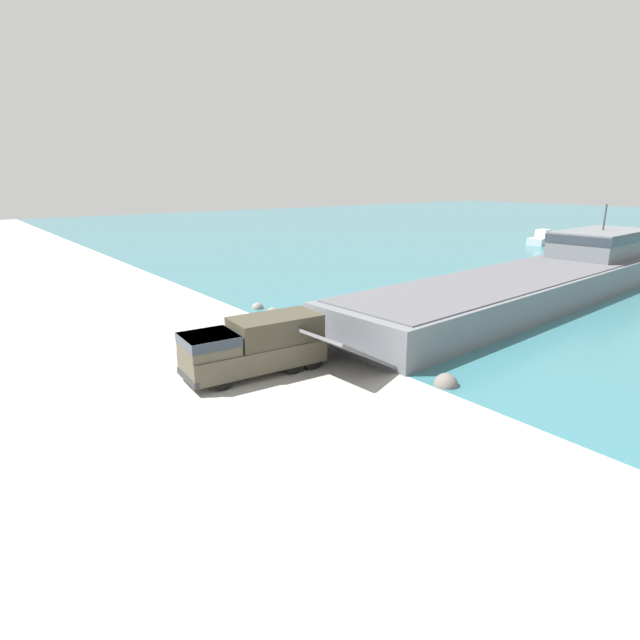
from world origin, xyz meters
TOP-DOWN VIEW (x-y plane):
  - ground_plane at (0.00, 0.00)m, footprint 240.00×240.00m
  - landing_craft at (2.21, 29.36)m, footprint 9.84×43.10m
  - military_truck at (2.30, 1.75)m, footprint 3.11×7.25m
  - soldier_on_ramp at (-0.84, 0.79)m, footprint 0.35×0.49m
  - moored_boat_a at (-7.58, 72.71)m, footprint 5.72×4.22m
  - moored_boat_b at (-16.19, 63.03)m, footprint 3.15×7.41m
  - mooring_bollard at (-4.53, 6.49)m, footprint 0.33×0.33m
  - shoreline_rock_a at (9.15, 8.08)m, footprint 1.16×1.16m
  - shoreline_rock_b at (-6.92, 8.70)m, footprint 0.90×0.90m
  - shoreline_rock_c at (-8.89, 8.63)m, footprint 0.89×0.89m

SIDE VIEW (x-z plane):
  - ground_plane at x=0.00m, z-range 0.00..0.00m
  - shoreline_rock_a at x=9.15m, z-range -0.58..0.58m
  - shoreline_rock_b at x=-6.92m, z-range -0.45..0.45m
  - shoreline_rock_c at x=-8.89m, z-range -0.45..0.45m
  - mooring_bollard at x=-4.53m, z-range 0.03..0.73m
  - moored_boat_a at x=-7.58m, z-range -0.22..1.09m
  - moored_boat_b at x=-16.19m, z-range -0.36..1.79m
  - soldier_on_ramp at x=-0.84m, z-range 0.13..1.84m
  - military_truck at x=2.30m, z-range 0.08..2.87m
  - landing_craft at x=2.21m, z-range -1.87..5.29m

